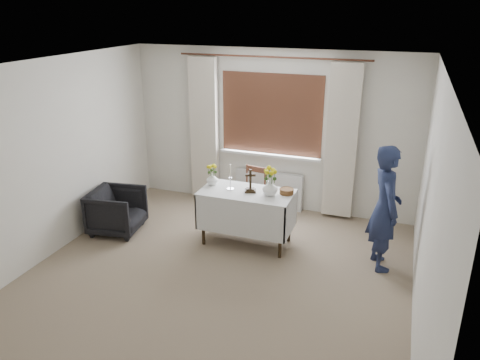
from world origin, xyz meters
name	(u,v)px	position (x,y,z in m)	size (l,w,h in m)	color
ground	(210,285)	(0.00, 0.00, 0.00)	(5.00, 5.00, 0.00)	gray
altar_table	(247,218)	(0.06, 1.14, 0.38)	(1.24, 0.64, 0.76)	silver
wooden_chair	(251,193)	(-0.14, 1.95, 0.40)	(0.37, 0.37, 0.79)	#562D1D
armchair	(117,211)	(-1.80, 0.85, 0.32)	(0.68, 0.70, 0.64)	black
person	(385,208)	(1.83, 1.15, 0.79)	(0.58, 0.38, 1.58)	navy
radiator	(269,190)	(0.00, 2.42, 0.30)	(1.10, 0.10, 0.60)	silver
wooden_cross	(250,181)	(0.11, 1.15, 0.92)	(0.15, 0.11, 0.32)	black
candlestick_left	(230,177)	(-0.17, 1.15, 0.94)	(0.10, 0.10, 0.35)	silver
candlestick_right	(267,180)	(0.34, 1.18, 0.94)	(0.10, 0.10, 0.36)	silver
flower_vase_left	(212,179)	(-0.47, 1.23, 0.85)	(0.16, 0.16, 0.17)	white
flower_vase_right	(270,188)	(0.39, 1.13, 0.87)	(0.20, 0.20, 0.21)	white
wicker_basket	(287,191)	(0.58, 1.25, 0.80)	(0.19, 0.19, 0.07)	brown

